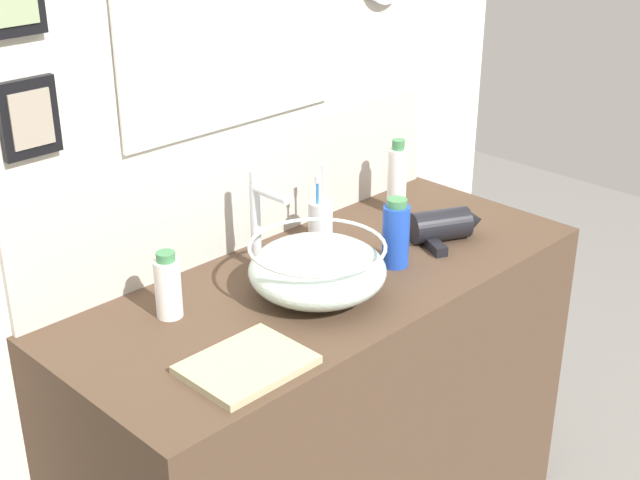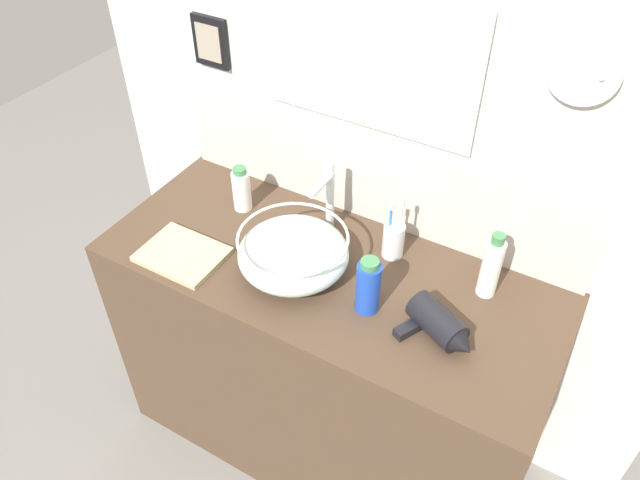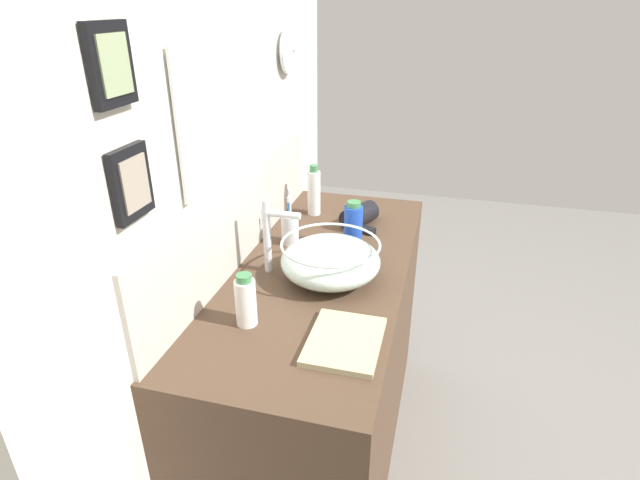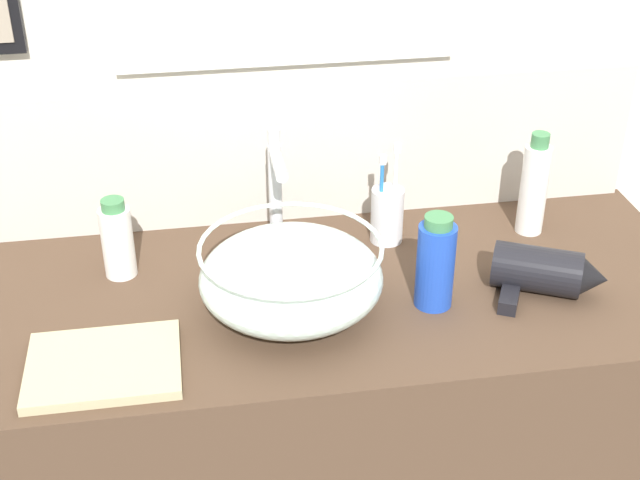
# 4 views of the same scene
# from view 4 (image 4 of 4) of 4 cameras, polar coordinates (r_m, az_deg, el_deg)

# --- Properties ---
(vanity_counter) EXTENTS (1.29, 0.54, 0.84)m
(vanity_counter) POSITION_cam_4_polar(r_m,az_deg,el_deg) (1.80, 0.77, -14.36)
(vanity_counter) COLOR #4C3828
(vanity_counter) RESTS_ON ground
(back_panel) EXTENTS (1.88, 0.10, 2.51)m
(back_panel) POSITION_cam_4_polar(r_m,az_deg,el_deg) (1.62, -0.97, 14.97)
(back_panel) COLOR silver
(back_panel) RESTS_ON ground
(glass_bowl_sink) EXTENTS (0.30, 0.30, 0.12)m
(glass_bowl_sink) POSITION_cam_4_polar(r_m,az_deg,el_deg) (1.44, -1.86, -2.33)
(glass_bowl_sink) COLOR silver
(glass_bowl_sink) RESTS_ON vanity_counter
(faucet) EXTENTS (0.02, 0.12, 0.24)m
(faucet) POSITION_cam_4_polar(r_m,az_deg,el_deg) (1.57, -2.83, 3.53)
(faucet) COLOR silver
(faucet) RESTS_ON vanity_counter
(hair_drier) EXTENTS (0.21, 0.15, 0.08)m
(hair_drier) POSITION_cam_4_polar(r_m,az_deg,el_deg) (1.55, 14.21, -2.02)
(hair_drier) COLOR black
(hair_drier) RESTS_ON vanity_counter
(toothbrush_cup) EXTENTS (0.06, 0.06, 0.20)m
(toothbrush_cup) POSITION_cam_4_polar(r_m,az_deg,el_deg) (1.64, 4.32, 1.66)
(toothbrush_cup) COLOR silver
(toothbrush_cup) RESTS_ON vanity_counter
(soap_dispenser) EXTENTS (0.06, 0.06, 0.15)m
(soap_dispenser) POSITION_cam_4_polar(r_m,az_deg,el_deg) (1.57, -12.84, 0.01)
(soap_dispenser) COLOR white
(soap_dispenser) RESTS_ON vanity_counter
(shampoo_bottle) EXTENTS (0.06, 0.06, 0.17)m
(shampoo_bottle) POSITION_cam_4_polar(r_m,az_deg,el_deg) (1.46, 7.40, -1.49)
(shampoo_bottle) COLOR blue
(shampoo_bottle) RESTS_ON vanity_counter
(lotion_bottle) EXTENTS (0.05, 0.05, 0.20)m
(lotion_bottle) POSITION_cam_4_polar(r_m,az_deg,el_deg) (1.70, 13.53, 3.33)
(lotion_bottle) COLOR white
(lotion_bottle) RESTS_ON vanity_counter
(hand_towel) EXTENTS (0.23, 0.18, 0.02)m
(hand_towel) POSITION_cam_4_polar(r_m,az_deg,el_deg) (1.39, -13.67, -7.80)
(hand_towel) COLOR tan
(hand_towel) RESTS_ON vanity_counter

